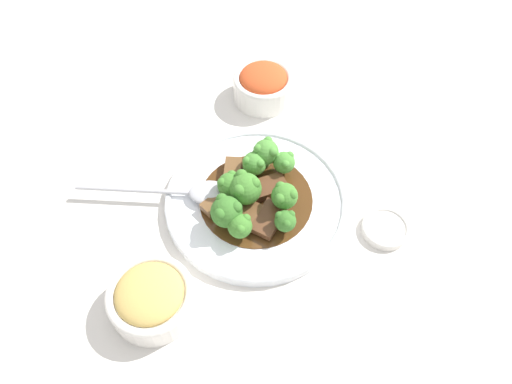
{
  "coord_description": "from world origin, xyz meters",
  "views": [
    {
      "loc": [
        -0.18,
        0.4,
        0.66
      ],
      "look_at": [
        0.0,
        0.0,
        0.03
      ],
      "focal_mm": 35.0,
      "sensor_mm": 36.0,
      "label": 1
    }
  ],
  "objects_px": {
    "beef_strip_0": "(248,215)",
    "broccoli_floret_4": "(254,163)",
    "beef_strip_3": "(265,188)",
    "main_plate": "(256,201)",
    "broccoli_floret_3": "(240,226)",
    "broccoli_floret_6": "(284,162)",
    "sauce_dish": "(385,228)",
    "broccoli_floret_5": "(284,197)",
    "broccoli_floret_8": "(226,211)",
    "beef_strip_4": "(232,176)",
    "broccoli_floret_7": "(230,185)",
    "beef_strip_2": "(217,202)",
    "serving_spoon": "(197,192)",
    "side_bowl_kimchi": "(263,84)",
    "broccoli_floret_0": "(285,221)",
    "broccoli_floret_2": "(245,188)",
    "beef_strip_1": "(269,219)",
    "broccoli_floret_1": "(266,152)",
    "side_bowl_appetizer": "(151,298)"
  },
  "relations": [
    {
      "from": "main_plate",
      "to": "side_bowl_appetizer",
      "type": "distance_m",
      "value": 0.22
    },
    {
      "from": "main_plate",
      "to": "beef_strip_0",
      "type": "relative_size",
      "value": 5.3
    },
    {
      "from": "broccoli_floret_3",
      "to": "sauce_dish",
      "type": "bearing_deg",
      "value": -151.27
    },
    {
      "from": "side_bowl_kimchi",
      "to": "broccoli_floret_0",
      "type": "bearing_deg",
      "value": 120.06
    },
    {
      "from": "broccoli_floret_8",
      "to": "serving_spoon",
      "type": "distance_m",
      "value": 0.07
    },
    {
      "from": "main_plate",
      "to": "beef_strip_2",
      "type": "relative_size",
      "value": 5.14
    },
    {
      "from": "broccoli_floret_3",
      "to": "broccoli_floret_5",
      "type": "distance_m",
      "value": 0.08
    },
    {
      "from": "beef_strip_2",
      "to": "beef_strip_4",
      "type": "distance_m",
      "value": 0.05
    },
    {
      "from": "beef_strip_3",
      "to": "broccoli_floret_4",
      "type": "relative_size",
      "value": 1.75
    },
    {
      "from": "beef_strip_3",
      "to": "broccoli_floret_6",
      "type": "xyz_separation_m",
      "value": [
        -0.01,
        -0.05,
        0.02
      ]
    },
    {
      "from": "broccoli_floret_0",
      "to": "broccoli_floret_5",
      "type": "bearing_deg",
      "value": -63.91
    },
    {
      "from": "broccoli_floret_6",
      "to": "beef_strip_3",
      "type": "bearing_deg",
      "value": 76.02
    },
    {
      "from": "main_plate",
      "to": "broccoli_floret_6",
      "type": "bearing_deg",
      "value": -106.03
    },
    {
      "from": "broccoli_floret_0",
      "to": "serving_spoon",
      "type": "xyz_separation_m",
      "value": [
        0.15,
        -0.0,
        -0.02
      ]
    },
    {
      "from": "broccoli_floret_6",
      "to": "sauce_dish",
      "type": "distance_m",
      "value": 0.19
    },
    {
      "from": "broccoli_floret_7",
      "to": "broccoli_floret_8",
      "type": "distance_m",
      "value": 0.05
    },
    {
      "from": "broccoli_floret_2",
      "to": "broccoli_floret_3",
      "type": "xyz_separation_m",
      "value": [
        -0.02,
        0.06,
        -0.01
      ]
    },
    {
      "from": "broccoli_floret_7",
      "to": "serving_spoon",
      "type": "distance_m",
      "value": 0.06
    },
    {
      "from": "serving_spoon",
      "to": "side_bowl_kimchi",
      "type": "relative_size",
      "value": 2.16
    },
    {
      "from": "broccoli_floret_2",
      "to": "broccoli_floret_5",
      "type": "distance_m",
      "value": 0.06
    },
    {
      "from": "broccoli_floret_4",
      "to": "main_plate",
      "type": "bearing_deg",
      "value": 117.25
    },
    {
      "from": "broccoli_floret_8",
      "to": "sauce_dish",
      "type": "relative_size",
      "value": 0.72
    },
    {
      "from": "broccoli_floret_0",
      "to": "broccoli_floret_8",
      "type": "xyz_separation_m",
      "value": [
        0.08,
        0.02,
        0.01
      ]
    },
    {
      "from": "broccoli_floret_5",
      "to": "serving_spoon",
      "type": "height_order",
      "value": "broccoli_floret_5"
    },
    {
      "from": "broccoli_floret_8",
      "to": "side_bowl_kimchi",
      "type": "relative_size",
      "value": 0.47
    },
    {
      "from": "broccoli_floret_5",
      "to": "broccoli_floret_6",
      "type": "bearing_deg",
      "value": -67.78
    },
    {
      "from": "beef_strip_4",
      "to": "broccoli_floret_5",
      "type": "distance_m",
      "value": 0.1
    },
    {
      "from": "beef_strip_0",
      "to": "broccoli_floret_4",
      "type": "xyz_separation_m",
      "value": [
        0.03,
        -0.08,
        0.02
      ]
    },
    {
      "from": "beef_strip_1",
      "to": "broccoli_floret_7",
      "type": "distance_m",
      "value": 0.08
    },
    {
      "from": "main_plate",
      "to": "broccoli_floret_5",
      "type": "relative_size",
      "value": 5.52
    },
    {
      "from": "broccoli_floret_5",
      "to": "broccoli_floret_8",
      "type": "bearing_deg",
      "value": 40.28
    },
    {
      "from": "beef_strip_2",
      "to": "broccoli_floret_7",
      "type": "distance_m",
      "value": 0.03
    },
    {
      "from": "broccoli_floret_6",
      "to": "side_bowl_kimchi",
      "type": "relative_size",
      "value": 0.36
    },
    {
      "from": "broccoli_floret_4",
      "to": "broccoli_floret_6",
      "type": "distance_m",
      "value": 0.05
    },
    {
      "from": "broccoli_floret_2",
      "to": "broccoli_floret_3",
      "type": "distance_m",
      "value": 0.06
    },
    {
      "from": "beef_strip_3",
      "to": "broccoli_floret_5",
      "type": "height_order",
      "value": "broccoli_floret_5"
    },
    {
      "from": "beef_strip_4",
      "to": "broccoli_floret_0",
      "type": "height_order",
      "value": "broccoli_floret_0"
    },
    {
      "from": "broccoli_floret_0",
      "to": "broccoli_floret_2",
      "type": "height_order",
      "value": "broccoli_floret_2"
    },
    {
      "from": "broccoli_floret_8",
      "to": "sauce_dish",
      "type": "xyz_separation_m",
      "value": [
        -0.22,
        -0.1,
        -0.04
      ]
    },
    {
      "from": "broccoli_floret_0",
      "to": "serving_spoon",
      "type": "relative_size",
      "value": 0.16
    },
    {
      "from": "broccoli_floret_7",
      "to": "beef_strip_4",
      "type": "bearing_deg",
      "value": -68.05
    },
    {
      "from": "main_plate",
      "to": "broccoli_floret_3",
      "type": "relative_size",
      "value": 7.22
    },
    {
      "from": "beef_strip_4",
      "to": "sauce_dish",
      "type": "distance_m",
      "value": 0.25
    },
    {
      "from": "beef_strip_2",
      "to": "broccoli_floret_1",
      "type": "relative_size",
      "value": 1.07
    },
    {
      "from": "beef_strip_3",
      "to": "broccoli_floret_4",
      "type": "xyz_separation_m",
      "value": [
        0.03,
        -0.03,
        0.02
      ]
    },
    {
      "from": "broccoli_floret_3",
      "to": "broccoli_floret_6",
      "type": "height_order",
      "value": "same"
    },
    {
      "from": "broccoli_floret_7",
      "to": "serving_spoon",
      "type": "relative_size",
      "value": 0.19
    },
    {
      "from": "beef_strip_2",
      "to": "broccoli_floret_0",
      "type": "bearing_deg",
      "value": -179.12
    },
    {
      "from": "beef_strip_4",
      "to": "serving_spoon",
      "type": "relative_size",
      "value": 0.3
    },
    {
      "from": "broccoli_floret_0",
      "to": "serving_spoon",
      "type": "height_order",
      "value": "broccoli_floret_0"
    }
  ]
}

